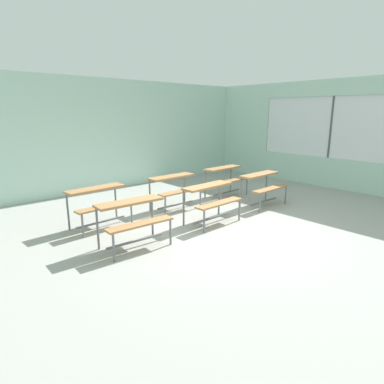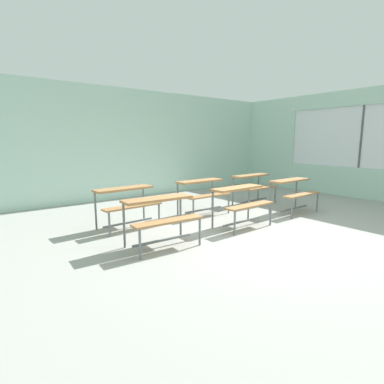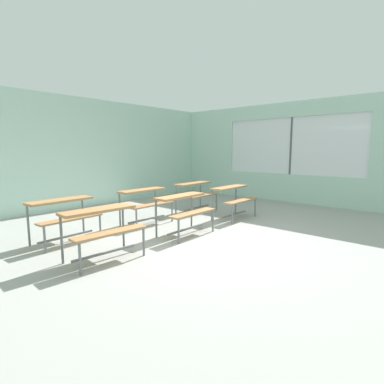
# 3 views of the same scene
# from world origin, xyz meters

# --- Properties ---
(ground) EXTENTS (10.00, 9.00, 0.05)m
(ground) POSITION_xyz_m (0.00, 0.00, -0.03)
(ground) COLOR #9E9E99
(wall_back) EXTENTS (10.00, 0.12, 3.00)m
(wall_back) POSITION_xyz_m (0.00, 4.50, 1.50)
(wall_back) COLOR silver
(wall_back) RESTS_ON ground
(wall_right) EXTENTS (0.12, 9.00, 3.00)m
(wall_right) POSITION_xyz_m (5.00, -0.13, 1.45)
(wall_right) COLOR silver
(wall_right) RESTS_ON ground
(desk_bench_r0c0) EXTENTS (1.13, 0.65, 0.74)m
(desk_bench_r0c0) POSITION_xyz_m (-1.49, 0.47, 0.56)
(desk_bench_r0c0) COLOR #A87547
(desk_bench_r0c0) RESTS_ON ground
(desk_bench_r0c1) EXTENTS (1.12, 0.62, 0.74)m
(desk_bench_r0c1) POSITION_xyz_m (0.25, 0.47, 0.56)
(desk_bench_r0c1) COLOR #A87547
(desk_bench_r0c1) RESTS_ON ground
(desk_bench_r0c2) EXTENTS (1.11, 0.61, 0.74)m
(desk_bench_r0c2) POSITION_xyz_m (1.99, 0.53, 0.56)
(desk_bench_r0c2) COLOR #A87547
(desk_bench_r0c2) RESTS_ON ground
(desk_bench_r1c0) EXTENTS (1.13, 0.65, 0.74)m
(desk_bench_r1c0) POSITION_xyz_m (-1.47, 1.70, 0.56)
(desk_bench_r1c0) COLOR #A87547
(desk_bench_r1c0) RESTS_ON ground
(desk_bench_r1c1) EXTENTS (1.10, 0.60, 0.74)m
(desk_bench_r1c1) POSITION_xyz_m (0.31, 1.67, 0.56)
(desk_bench_r1c1) COLOR #A87547
(desk_bench_r1c1) RESTS_ON ground
(desk_bench_r1c2) EXTENTS (1.12, 0.62, 0.74)m
(desk_bench_r1c2) POSITION_xyz_m (2.00, 1.70, 0.56)
(desk_bench_r1c2) COLOR #A87547
(desk_bench_r1c2) RESTS_ON ground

